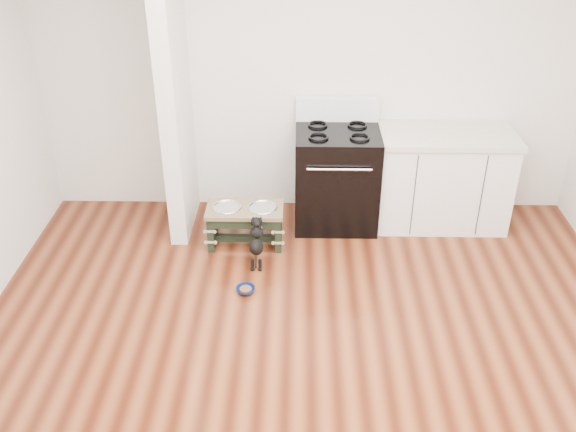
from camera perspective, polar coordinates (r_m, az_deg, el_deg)
The scene contains 8 objects.
ground at distance 4.47m, azimuth 2.08°, elevation -14.65°, with size 5.00×5.00×0.00m, color #3F170B.
room_shell at distance 3.52m, azimuth 2.57°, elevation 4.34°, with size 5.00×5.00×5.00m.
partition_wall at distance 5.67m, azimuth -10.12°, elevation 11.26°, with size 0.15×0.80×2.70m, color silver.
oven_range at distance 5.97m, azimuth 4.32°, elevation 3.55°, with size 0.76×0.69×1.14m.
cabinet_run at distance 6.13m, azimuth 13.50°, elevation 3.25°, with size 1.24×0.64×0.91m.
dog_feeder at distance 5.71m, azimuth -3.84°, elevation -0.22°, with size 0.68×0.36×0.39m.
puppy at distance 5.45m, azimuth -2.82°, elevation -2.25°, with size 0.12×0.35×0.41m.
floor_bowl at distance 5.23m, azimuth -3.79°, elevation -6.57°, with size 0.16×0.16×0.05m.
Camera 1 is at (-0.10, -3.16, 3.16)m, focal length 40.00 mm.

